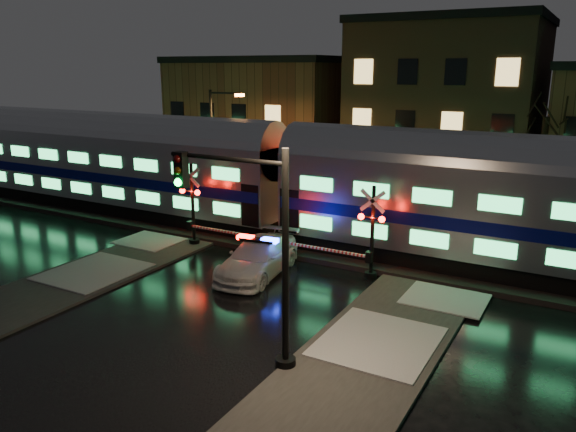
% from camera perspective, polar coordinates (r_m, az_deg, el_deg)
% --- Properties ---
extents(ground, '(120.00, 120.00, 0.00)m').
position_cam_1_polar(ground, '(23.89, -3.07, -6.44)').
color(ground, black).
rests_on(ground, ground).
extents(ballast, '(90.00, 4.20, 0.24)m').
position_cam_1_polar(ballast, '(27.94, 2.43, -2.96)').
color(ballast, black).
rests_on(ballast, ground).
extents(sidewalk_left, '(4.00, 20.00, 0.12)m').
position_cam_1_polar(sidewalk_left, '(24.07, -24.46, -7.50)').
color(sidewalk_left, '#2D2D2D').
rests_on(sidewalk_left, ground).
extents(sidewalk_right, '(4.00, 20.00, 0.12)m').
position_cam_1_polar(sidewalk_right, '(16.33, 5.30, -17.03)').
color(sidewalk_right, '#2D2D2D').
rests_on(sidewalk_right, ground).
extents(building_left, '(14.00, 10.00, 9.00)m').
position_cam_1_polar(building_left, '(47.98, -2.16, 9.88)').
color(building_left, brown).
rests_on(building_left, ground).
extents(building_mid, '(12.00, 11.00, 11.50)m').
position_cam_1_polar(building_mid, '(42.53, 15.99, 10.37)').
color(building_mid, brown).
rests_on(building_mid, ground).
extents(train, '(51.00, 3.12, 5.92)m').
position_cam_1_polar(train, '(27.83, -0.32, 3.92)').
color(train, black).
rests_on(train, ballast).
extents(police_car, '(2.77, 5.49, 1.70)m').
position_cam_1_polar(police_car, '(24.17, -3.08, -4.23)').
color(police_car, silver).
rests_on(police_car, ground).
extents(crossing_signal_right, '(5.67, 0.65, 4.02)m').
position_cam_1_polar(crossing_signal_right, '(23.66, 7.63, -2.51)').
color(crossing_signal_right, black).
rests_on(crossing_signal_right, ground).
extents(crossing_signal_left, '(5.86, 0.66, 4.15)m').
position_cam_1_polar(crossing_signal_left, '(27.91, -9.17, 0.25)').
color(crossing_signal_left, black).
rests_on(crossing_signal_left, ground).
extents(traffic_light, '(4.25, 0.74, 6.58)m').
position_cam_1_polar(traffic_light, '(16.33, -3.48, -3.63)').
color(traffic_light, black).
rests_on(traffic_light, ground).
extents(streetlight, '(2.47, 0.26, 7.38)m').
position_cam_1_polar(streetlight, '(34.92, -7.39, 7.48)').
color(streetlight, black).
rests_on(streetlight, ground).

